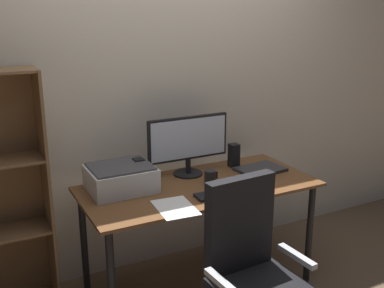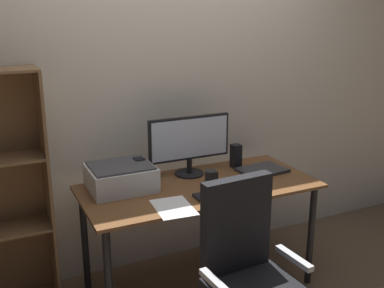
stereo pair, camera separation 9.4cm
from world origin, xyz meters
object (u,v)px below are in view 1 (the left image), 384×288
Objects in this scene: desk at (199,197)px; speaker_left at (139,171)px; printer at (121,178)px; office_chair at (254,284)px; speaker_right at (234,155)px; coffee_mug at (210,177)px; keyboard at (218,194)px; mouse at (250,185)px; laptop at (260,169)px; monitor at (188,141)px.

speaker_left is (-0.33, 0.20, 0.17)m from desk.
printer is 0.40× the size of office_chair.
office_chair reaches higher than speaker_right.
coffee_mug is 0.47m from speaker_left.
keyboard is 3.02× the size of mouse.
laptop is 1.88× the size of speaker_right.
printer is 1.05m from office_chair.
speaker_left is 1.00× the size of speaker_right.
coffee_mug is (0.06, 0.21, 0.03)m from keyboard.
office_chair is (0.26, -0.95, -0.37)m from speaker_left.
office_chair reaches higher than speaker_left.
desk is at bearing 178.71° from coffee_mug.
speaker_left is at bearing 19.56° from printer.
keyboard is at bearing -159.73° from mouse.
mouse is 0.30× the size of laptop.
monitor is 3.42× the size of speaker_right.
coffee_mug is 0.54× the size of speaker_left.
keyboard is at bearing -106.39° from coffee_mug.
speaker_left is at bearing 163.54° from laptop.
monitor is (0.03, 0.21, 0.32)m from desk.
monitor is at bearing 178.75° from speaker_right.
mouse reaches higher than desk.
monitor is 3.42× the size of speaker_left.
desk is 0.23m from keyboard.
monitor is 2.01× the size of keyboard.
desk is at bearing -17.82° from printer.
speaker_right is at bearing -1.25° from monitor.
printer reaches higher than laptop.
monitor is 0.48m from keyboard.
mouse is at bearing 54.54° from office_chair.
speaker_left reaches higher than desk.
speaker_right is at bearing 50.42° from keyboard.
office_chair is at bearing -116.25° from speaker_right.
laptop is at bearing -6.38° from printer.
office_chair is at bearing -96.21° from monitor.
monitor is 0.29m from coffee_mug.
keyboard is 0.56m from speaker_right.
mouse is 0.56× the size of speaker_left.
coffee_mug is at bearing 74.28° from office_chair.
speaker_right is (0.73, 0.00, 0.00)m from speaker_left.
speaker_left reaches higher than printer.
laptop reaches higher than keyboard.
coffee_mug is 0.58m from printer.
speaker_left is at bearing 162.92° from mouse.
desk is at bearing 179.01° from laptop.
desk is 8.95× the size of speaker_left.
office_chair is (-0.08, -0.74, -0.19)m from desk.
office_chair is (-0.34, -0.55, -0.30)m from mouse.
printer is (-0.50, -0.06, -0.16)m from monitor.
laptop is at bearing -19.20° from monitor.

